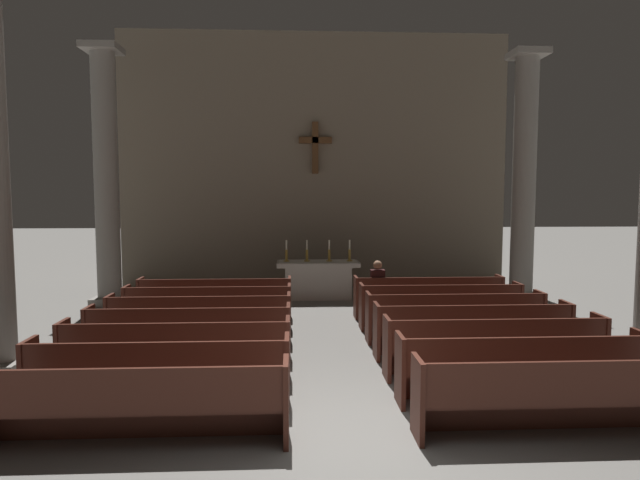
{
  "coord_description": "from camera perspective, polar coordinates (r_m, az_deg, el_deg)",
  "views": [
    {
      "loc": [
        -0.66,
        -5.97,
        2.8
      ],
      "look_at": [
        0.0,
        7.44,
        1.67
      ],
      "focal_mm": 30.46,
      "sensor_mm": 36.0,
      "label": 1
    }
  ],
  "objects": [
    {
      "name": "pew_right_row_1",
      "position": [
        7.07,
        23.91,
        -14.79
      ],
      "size": [
        3.37,
        0.5,
        0.95
      ],
      "color": "#4C2319",
      "rests_on": "ground"
    },
    {
      "name": "pew_left_row_2",
      "position": [
        7.54,
        -16.52,
        -13.34
      ],
      "size": [
        3.37,
        0.5,
        0.95
      ],
      "color": "#4C2319",
      "rests_on": "ground"
    },
    {
      "name": "pew_left_row_3",
      "position": [
        8.49,
        -14.86,
        -11.23
      ],
      "size": [
        3.37,
        0.5,
        0.95
      ],
      "color": "#4C2319",
      "rests_on": "ground"
    },
    {
      "name": "apse_with_cross",
      "position": [
        16.57,
        -0.54,
        8.28
      ],
      "size": [
        11.61,
        0.43,
        7.61
      ],
      "color": "gray",
      "rests_on": "ground"
    },
    {
      "name": "column_right_second",
      "position": [
        15.13,
        20.64,
        5.8
      ],
      "size": [
        0.88,
        0.88,
        6.46
      ],
      "color": "gray",
      "rests_on": "ground"
    },
    {
      "name": "candlestick_outer_right",
      "position": [
        14.64,
        3.12,
        -1.53
      ],
      "size": [
        0.16,
        0.16,
        0.57
      ],
      "color": "#B79338",
      "rests_on": "altar"
    },
    {
      "name": "candlestick_inner_left",
      "position": [
        14.57,
        -1.38,
        -1.56
      ],
      "size": [
        0.16,
        0.16,
        0.57
      ],
      "color": "#B79338",
      "rests_on": "altar"
    },
    {
      "name": "lone_worshipper",
      "position": [
        12.44,
        5.99,
        -4.98
      ],
      "size": [
        0.32,
        0.43,
        1.32
      ],
      "color": "#26262B",
      "rests_on": "ground"
    },
    {
      "name": "pew_right_row_3",
      "position": [
        8.86,
        17.86,
        -10.63
      ],
      "size": [
        3.37,
        0.5,
        0.95
      ],
      "color": "#4C2319",
      "rests_on": "ground"
    },
    {
      "name": "pew_right_row_4",
      "position": [
        9.79,
        15.73,
        -9.1
      ],
      "size": [
        3.37,
        0.5,
        0.95
      ],
      "color": "#4C2319",
      "rests_on": "ground"
    },
    {
      "name": "pew_right_row_5",
      "position": [
        10.74,
        13.98,
        -7.83
      ],
      "size": [
        3.37,
        0.5,
        0.95
      ],
      "color": "#4C2319",
      "rests_on": "ground"
    },
    {
      "name": "ground_plane",
      "position": [
        6.63,
        3.37,
        -20.18
      ],
      "size": [
        80.0,
        80.0,
        0.0
      ],
      "primitive_type": "plane",
      "color": "slate"
    },
    {
      "name": "pew_right_row_7",
      "position": [
        12.67,
        11.3,
        -5.85
      ],
      "size": [
        3.37,
        0.5,
        0.95
      ],
      "color": "#4C2319",
      "rests_on": "ground"
    },
    {
      "name": "column_left_second",
      "position": [
        14.66,
        -21.53,
        5.82
      ],
      "size": [
        0.88,
        0.88,
        6.46
      ],
      "color": "gray",
      "rests_on": "ground"
    },
    {
      "name": "candlestick_outer_left",
      "position": [
        14.56,
        -3.55,
        -1.57
      ],
      "size": [
        0.16,
        0.16,
        0.57
      ],
      "color": "#B79338",
      "rests_on": "altar"
    },
    {
      "name": "pew_left_row_5",
      "position": [
        10.44,
        -12.51,
        -8.17
      ],
      "size": [
        3.37,
        0.5,
        0.95
      ],
      "color": "#4C2319",
      "rests_on": "ground"
    },
    {
      "name": "pew_right_row_2",
      "position": [
        7.95,
        20.52,
        -12.49
      ],
      "size": [
        3.37,
        0.5,
        0.95
      ],
      "color": "#4C2319",
      "rests_on": "ground"
    },
    {
      "name": "pew_left_row_1",
      "position": [
        6.61,
        -18.7,
        -16.03
      ],
      "size": [
        3.37,
        0.5,
        0.95
      ],
      "color": "#4C2319",
      "rests_on": "ground"
    },
    {
      "name": "pew_left_row_4",
      "position": [
        9.46,
        -13.56,
        -9.54
      ],
      "size": [
        3.37,
        0.5,
        0.95
      ],
      "color": "#4C2319",
      "rests_on": "ground"
    },
    {
      "name": "pew_right_row_6",
      "position": [
        11.7,
        12.53,
        -6.76
      ],
      "size": [
        3.37,
        0.5,
        0.95
      ],
      "color": "#4C2319",
      "rests_on": "ground"
    },
    {
      "name": "pew_left_row_6",
      "position": [
        11.42,
        -11.64,
        -7.03
      ],
      "size": [
        3.37,
        0.5,
        0.95
      ],
      "color": "#4C2319",
      "rests_on": "ground"
    },
    {
      "name": "candlestick_inner_right",
      "position": [
        14.59,
        0.97,
        -1.54
      ],
      "size": [
        0.16,
        0.16,
        0.57
      ],
      "color": "#B79338",
      "rests_on": "altar"
    },
    {
      "name": "altar",
      "position": [
        14.66,
        -0.2,
        -4.09
      ],
      "size": [
        2.2,
        0.9,
        1.01
      ],
      "color": "#BCB7AD",
      "rests_on": "ground"
    },
    {
      "name": "pew_left_row_7",
      "position": [
        12.42,
        -10.92,
        -6.07
      ],
      "size": [
        3.37,
        0.5,
        0.95
      ],
      "color": "#4C2319",
      "rests_on": "ground"
    }
  ]
}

